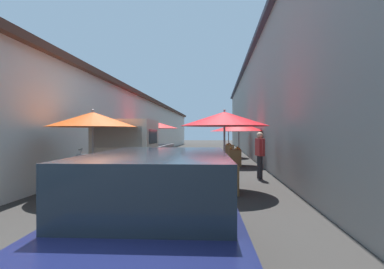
# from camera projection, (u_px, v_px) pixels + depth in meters

# --- Properties ---
(ground) EXTENTS (90.00, 90.00, 0.00)m
(ground) POSITION_uv_depth(u_px,v_px,m) (191.00, 164.00, 15.02)
(ground) COLOR #33302D
(building_left_whitewash) EXTENTS (49.80, 7.50, 4.20)m
(building_left_whitewash) POSITION_uv_depth(u_px,v_px,m) (84.00, 126.00, 17.88)
(building_left_whitewash) COLOR silver
(building_left_whitewash) RESTS_ON ground
(building_right_concrete) EXTENTS (49.80, 7.50, 6.85)m
(building_right_concrete) POSITION_uv_depth(u_px,v_px,m) (314.00, 103.00, 16.60)
(building_right_concrete) COLOR gray
(building_right_concrete) RESTS_ON ground
(fruit_stall_far_left) EXTENTS (2.58, 2.58, 2.35)m
(fruit_stall_far_left) POSITION_uv_depth(u_px,v_px,m) (156.00, 129.00, 15.71)
(fruit_stall_far_left) COLOR #9E9EA3
(fruit_stall_far_left) RESTS_ON ground
(fruit_stall_near_right) EXTENTS (2.55, 2.55, 2.36)m
(fruit_stall_near_right) POSITION_uv_depth(u_px,v_px,m) (225.00, 128.00, 8.09)
(fruit_stall_near_right) COLOR #9E9EA3
(fruit_stall_near_right) RESTS_ON ground
(fruit_stall_near_left) EXTENTS (2.43, 2.43, 2.32)m
(fruit_stall_near_left) POSITION_uv_depth(u_px,v_px,m) (94.00, 128.00, 7.82)
(fruit_stall_near_left) COLOR #9E9EA3
(fruit_stall_near_left) RESTS_ON ground
(fruit_stall_mid_lane) EXTENTS (2.51, 2.51, 2.31)m
(fruit_stall_mid_lane) POSITION_uv_depth(u_px,v_px,m) (238.00, 130.00, 14.28)
(fruit_stall_mid_lane) COLOR #9E9EA3
(fruit_stall_mid_lane) RESTS_ON ground
(fruit_stall_far_right) EXTENTS (2.51, 2.51, 2.19)m
(fruit_stall_far_right) POSITION_uv_depth(u_px,v_px,m) (229.00, 132.00, 18.99)
(fruit_stall_far_right) COLOR #9E9EA3
(fruit_stall_far_right) RESTS_ON ground
(hatchback_car) EXTENTS (3.98, 2.06, 1.45)m
(hatchback_car) POSITION_uv_depth(u_px,v_px,m) (162.00, 211.00, 3.39)
(hatchback_car) COLOR #0F1438
(hatchback_car) RESTS_ON ground
(delivery_truck) EXTENTS (4.94, 2.02, 2.08)m
(delivery_truck) POSITION_uv_depth(u_px,v_px,m) (133.00, 151.00, 9.65)
(delivery_truck) COLOR black
(delivery_truck) RESTS_ON ground
(vendor_by_crates) EXTENTS (0.66, 0.29, 1.69)m
(vendor_by_crates) POSITION_uv_depth(u_px,v_px,m) (260.00, 152.00, 10.25)
(vendor_by_crates) COLOR #232328
(vendor_by_crates) RESTS_ON ground
(parked_scooter) EXTENTS (1.65, 0.64, 1.14)m
(parked_scooter) POSITION_uv_depth(u_px,v_px,m) (78.00, 171.00, 8.99)
(parked_scooter) COLOR black
(parked_scooter) RESTS_ON ground
(plastic_stool) EXTENTS (0.30, 0.30, 0.43)m
(plastic_stool) POSITION_uv_depth(u_px,v_px,m) (213.00, 173.00, 9.34)
(plastic_stool) COLOR #194CB2
(plastic_stool) RESTS_ON ground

